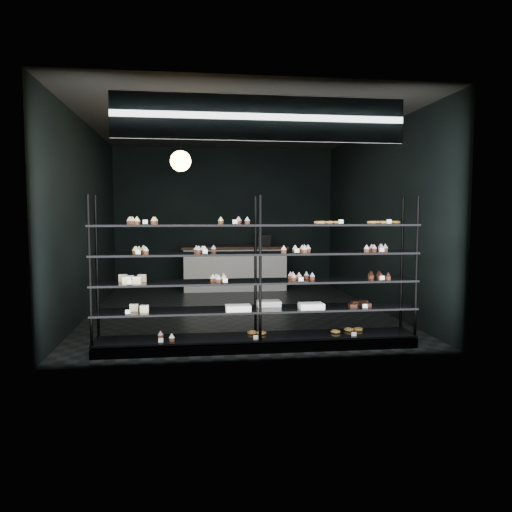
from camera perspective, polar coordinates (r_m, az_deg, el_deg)
name	(u,v)px	position (r m, az deg, el deg)	size (l,w,h in m)	color
room	(237,219)	(8.57, -2.17, 4.21)	(5.01, 6.01, 3.20)	black
display_shelf	(256,299)	(6.23, -0.06, -4.95)	(4.00, 0.50, 1.91)	black
signage	(261,118)	(5.77, 0.61, 15.46)	(3.30, 0.05, 0.50)	#0B1C3B
pendant_lamp	(181,161)	(7.39, -8.61, 10.70)	(0.30, 0.30, 0.88)	black
service_counter	(235,268)	(11.14, -2.40, -1.33)	(2.34, 0.65, 1.23)	silver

